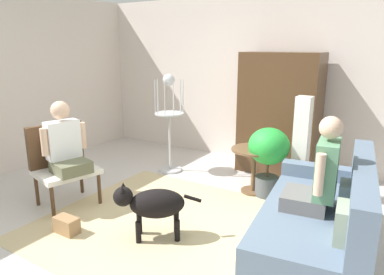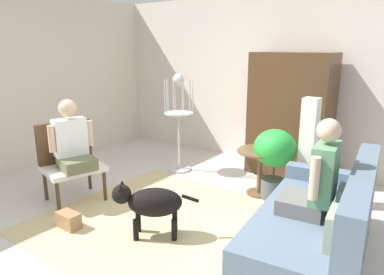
# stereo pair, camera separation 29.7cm
# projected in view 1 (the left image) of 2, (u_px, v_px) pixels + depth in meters

# --- Properties ---
(ground_plane) EXTENTS (7.41, 7.41, 0.00)m
(ground_plane) POSITION_uv_depth(u_px,v_px,m) (165.00, 230.00, 3.79)
(ground_plane) COLOR beige
(back_wall) EXTENTS (6.77, 0.12, 2.69)m
(back_wall) POSITION_uv_depth(u_px,v_px,m) (266.00, 81.00, 5.75)
(back_wall) COLOR silver
(back_wall) RESTS_ON ground
(left_wall) EXTENTS (0.12, 6.07, 2.69)m
(left_wall) POSITION_uv_depth(u_px,v_px,m) (5.00, 84.00, 5.31)
(left_wall) COLOR silver
(left_wall) RESTS_ON ground
(area_rug) EXTENTS (2.60, 2.44, 0.01)m
(area_rug) POSITION_uv_depth(u_px,v_px,m) (166.00, 224.00, 3.91)
(area_rug) COLOR #C6B284
(area_rug) RESTS_ON ground
(couch) EXTENTS (1.15, 1.98, 0.91)m
(couch) POSITION_uv_depth(u_px,v_px,m) (321.00, 222.00, 3.31)
(couch) COLOR slate
(couch) RESTS_ON ground
(armchair) EXTENTS (0.73, 0.81, 0.98)m
(armchair) POSITION_uv_depth(u_px,v_px,m) (61.00, 159.00, 4.35)
(armchair) COLOR #4C331E
(armchair) RESTS_ON ground
(person_on_couch) EXTENTS (0.50, 0.57, 0.88)m
(person_on_couch) POSITION_uv_depth(u_px,v_px,m) (320.00, 174.00, 3.20)
(person_on_couch) COLOR #625F60
(person_on_armchair) EXTENTS (0.53, 0.53, 0.83)m
(person_on_armchair) POSITION_uv_depth(u_px,v_px,m) (65.00, 144.00, 4.18)
(person_on_armchair) COLOR #5E5F46
(round_end_table) EXTENTS (0.60, 0.60, 0.61)m
(round_end_table) POSITION_uv_depth(u_px,v_px,m) (254.00, 162.00, 4.66)
(round_end_table) COLOR brown
(round_end_table) RESTS_ON ground
(dog) EXTENTS (0.73, 0.58, 0.59)m
(dog) POSITION_uv_depth(u_px,v_px,m) (153.00, 204.00, 3.55)
(dog) COLOR black
(dog) RESTS_ON ground
(bird_cage_stand) EXTENTS (0.44, 0.44, 1.50)m
(bird_cage_stand) POSITION_uv_depth(u_px,v_px,m) (169.00, 118.00, 5.38)
(bird_cage_stand) COLOR silver
(bird_cage_stand) RESTS_ON ground
(potted_plant) EXTENTS (0.52, 0.52, 0.91)m
(potted_plant) POSITION_uv_depth(u_px,v_px,m) (269.00, 152.00, 4.51)
(potted_plant) COLOR #4C5156
(potted_plant) RESTS_ON ground
(column_lamp) EXTENTS (0.20, 0.20, 1.32)m
(column_lamp) POSITION_uv_depth(u_px,v_px,m) (301.00, 150.00, 4.41)
(column_lamp) COLOR #4C4742
(column_lamp) RESTS_ON ground
(armoire_cabinet) EXTENTS (1.15, 0.56, 1.81)m
(armoire_cabinet) POSITION_uv_depth(u_px,v_px,m) (279.00, 114.00, 5.32)
(armoire_cabinet) COLOR #4C331E
(armoire_cabinet) RESTS_ON ground
(handbag) EXTENTS (0.27, 0.15, 0.17)m
(handbag) POSITION_uv_depth(u_px,v_px,m) (67.00, 225.00, 3.71)
(handbag) COLOR #99724C
(handbag) RESTS_ON ground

